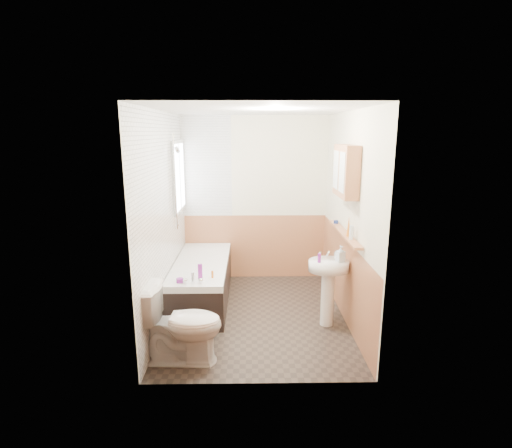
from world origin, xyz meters
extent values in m
plane|color=black|center=(0.00, 0.00, 0.00)|extent=(2.80, 2.80, 0.00)
plane|color=white|center=(0.00, 0.00, 2.50)|extent=(2.80, 2.80, 0.00)
cube|color=beige|center=(0.00, 1.41, 1.25)|extent=(2.20, 0.02, 2.50)
cube|color=beige|center=(0.00, -1.41, 1.25)|extent=(2.20, 0.02, 2.50)
cube|color=beige|center=(-1.11, 0.00, 1.25)|extent=(0.02, 2.80, 2.50)
cube|color=beige|center=(1.11, 0.00, 1.25)|extent=(0.02, 2.80, 2.50)
cube|color=#B5724A|center=(1.09, 0.00, 0.50)|extent=(0.01, 2.80, 1.00)
cube|color=#B5724A|center=(0.00, -1.39, 0.50)|extent=(2.20, 0.01, 1.00)
cube|color=#B5724A|center=(0.00, 1.39, 0.50)|extent=(2.20, 0.01, 1.00)
cube|color=white|center=(-1.09, 0.00, 1.25)|extent=(0.01, 2.80, 2.50)
cube|color=white|center=(-0.73, 1.39, 1.75)|extent=(0.75, 0.01, 1.50)
cube|color=white|center=(-1.07, 0.95, 1.65)|extent=(0.03, 0.79, 0.99)
cube|color=white|center=(-1.05, 0.95, 1.65)|extent=(0.01, 0.70, 0.90)
cube|color=white|center=(-1.05, 0.95, 1.65)|extent=(0.01, 0.04, 0.90)
cube|color=black|center=(-0.73, 0.46, 0.24)|extent=(0.70, 1.81, 0.48)
cube|color=white|center=(-0.73, 0.46, 0.52)|extent=(0.70, 1.81, 0.08)
cube|color=white|center=(-0.73, 0.46, 0.51)|extent=(0.56, 1.67, 0.04)
cylinder|color=silver|center=(-0.73, -0.34, 0.63)|extent=(0.04, 0.04, 0.14)
sphere|color=silver|center=(-0.82, -0.34, 0.60)|extent=(0.06, 0.06, 0.06)
sphere|color=silver|center=(-0.64, -0.34, 0.60)|extent=(0.06, 0.06, 0.06)
cylinder|color=silver|center=(-1.05, 0.54, 1.62)|extent=(0.02, 0.02, 1.25)
cylinder|color=silver|center=(-1.05, 0.54, 1.05)|extent=(0.05, 0.05, 0.02)
cylinder|color=silver|center=(-1.05, 0.54, 2.19)|extent=(0.05, 0.05, 0.02)
cylinder|color=silver|center=(-1.00, 0.54, 2.04)|extent=(0.07, 0.08, 0.09)
imported|color=white|center=(-0.76, -1.00, 0.40)|extent=(0.84, 0.50, 0.80)
cylinder|color=white|center=(0.84, -0.26, 0.33)|extent=(0.15, 0.15, 0.65)
ellipsoid|color=white|center=(0.84, -0.26, 0.74)|extent=(0.47, 0.38, 0.13)
cylinder|color=silver|center=(0.75, -0.17, 0.84)|extent=(0.03, 0.03, 0.08)
cylinder|color=silver|center=(0.93, -0.17, 0.84)|extent=(0.03, 0.03, 0.08)
cylinder|color=silver|center=(0.84, -0.18, 0.87)|extent=(0.02, 0.11, 0.09)
cube|color=#B5724A|center=(1.04, -0.08, 1.09)|extent=(0.10, 1.33, 0.03)
cube|color=#B5724A|center=(1.02, -0.14, 1.83)|extent=(0.16, 0.65, 0.58)
cube|color=silver|center=(0.93, -0.29, 1.83)|extent=(0.01, 0.25, 0.44)
cube|color=silver|center=(0.93, 0.02, 1.83)|extent=(0.01, 0.25, 0.44)
cylinder|color=silver|center=(1.04, -0.42, 1.18)|extent=(0.05, 0.05, 0.15)
cone|color=orange|center=(1.04, -0.29, 1.22)|extent=(0.05, 0.05, 0.23)
cylinder|color=navy|center=(1.04, 0.36, 1.12)|extent=(0.06, 0.06, 0.04)
imported|color=silver|center=(0.96, -0.30, 0.85)|extent=(0.14, 0.21, 0.09)
cylinder|color=purple|center=(0.71, -0.32, 0.86)|extent=(0.04, 0.04, 0.11)
cube|color=purple|center=(-0.66, -0.19, 0.66)|extent=(0.06, 0.04, 0.18)
cylinder|color=purple|center=(-0.89, -0.30, 0.59)|extent=(0.10, 0.10, 0.05)
cylinder|color=orange|center=(-0.52, -0.16, 0.61)|extent=(0.04, 0.04, 0.08)
camera|label=1|loc=(-0.08, -4.65, 2.26)|focal=28.00mm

